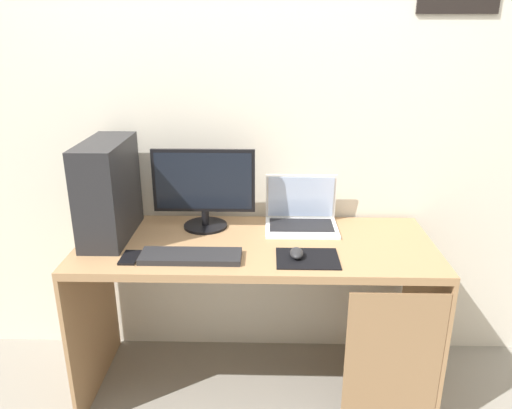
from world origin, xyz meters
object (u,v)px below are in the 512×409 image
(cell_phone, at_px, (130,257))
(laptop, at_px, (301,217))
(monitor, at_px, (204,189))
(mouse_left, at_px, (297,253))
(pc_tower, at_px, (108,190))
(keyboard, at_px, (191,256))

(cell_phone, bearing_deg, laptop, 27.04)
(monitor, distance_m, mouse_left, 0.56)
(monitor, bearing_deg, laptop, 3.43)
(pc_tower, height_order, cell_phone, pc_tower)
(monitor, bearing_deg, mouse_left, -37.48)
(pc_tower, distance_m, cell_phone, 0.35)
(keyboard, bearing_deg, monitor, 86.94)
(keyboard, bearing_deg, mouse_left, 2.60)
(pc_tower, height_order, keyboard, pc_tower)
(mouse_left, xyz_separation_m, cell_phone, (-0.70, -0.02, -0.02))
(pc_tower, height_order, monitor, pc_tower)
(laptop, distance_m, keyboard, 0.61)
(keyboard, height_order, cell_phone, keyboard)
(laptop, relative_size, keyboard, 0.82)
(mouse_left, height_order, cell_phone, mouse_left)
(pc_tower, xyz_separation_m, keyboard, (0.40, -0.23, -0.21))
(pc_tower, xyz_separation_m, laptop, (0.88, 0.14, -0.17))
(monitor, bearing_deg, cell_phone, -128.16)
(mouse_left, relative_size, cell_phone, 0.74)
(keyboard, bearing_deg, cell_phone, -179.13)
(pc_tower, xyz_separation_m, monitor, (0.42, 0.11, -0.03))
(monitor, distance_m, keyboard, 0.39)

